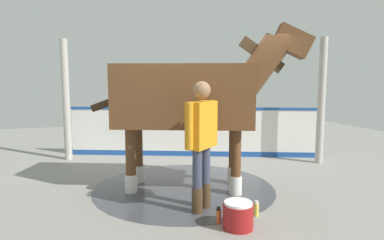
{
  "coord_description": "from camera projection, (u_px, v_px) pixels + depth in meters",
  "views": [
    {
      "loc": [
        -5.49,
        1.59,
        1.8
      ],
      "look_at": [
        -0.76,
        0.24,
        1.2
      ],
      "focal_mm": 31.03,
      "sensor_mm": 36.0,
      "label": 1
    }
  ],
  "objects": [
    {
      "name": "handler",
      "position": [
        202.0,
        136.0,
        4.49
      ],
      "size": [
        0.52,
        0.54,
        1.78
      ],
      "rotation": [
        0.0,
        0.0,
        0.76
      ],
      "color": "#47331E",
      "rests_on": "ground"
    },
    {
      "name": "barrier_wall",
      "position": [
        192.0,
        133.0,
        7.84
      ],
      "size": [
        1.98,
        5.51,
        1.16
      ],
      "color": "white",
      "rests_on": "ground"
    },
    {
      "name": "horse",
      "position": [
        191.0,
        97.0,
        5.38
      ],
      "size": [
        1.66,
        3.44,
        2.68
      ],
      "rotation": [
        0.0,
        0.0,
        -1.9
      ],
      "color": "brown",
      "rests_on": "ground"
    },
    {
      "name": "bottle_spray",
      "position": [
        218.0,
        216.0,
        4.17
      ],
      "size": [
        0.07,
        0.07,
        0.21
      ],
      "color": "#CC5933",
      "rests_on": "ground"
    },
    {
      "name": "bottle_shampoo",
      "position": [
        256.0,
        209.0,
        4.4
      ],
      "size": [
        0.07,
        0.07,
        0.21
      ],
      "color": "#D8CC4C",
      "rests_on": "ground"
    },
    {
      "name": "wash_bucket",
      "position": [
        238.0,
        215.0,
        4.03
      ],
      "size": [
        0.37,
        0.37,
        0.33
      ],
      "color": "maroon",
      "rests_on": "ground"
    },
    {
      "name": "roof_post_near",
      "position": [
        321.0,
        101.0,
        7.09
      ],
      "size": [
        0.16,
        0.16,
        2.69
      ],
      "primitive_type": "cylinder",
      "color": "#B7B2A8",
      "rests_on": "ground"
    },
    {
      "name": "ground_plane",
      "position": [
        194.0,
        182.0,
        5.89
      ],
      "size": [
        16.0,
        16.0,
        0.02
      ],
      "primitive_type": "cube",
      "color": "gray"
    },
    {
      "name": "wet_patch",
      "position": [
        184.0,
        188.0,
        5.57
      ],
      "size": [
        3.01,
        3.01,
        0.0
      ],
      "primitive_type": "cylinder",
      "color": "#42444C",
      "rests_on": "ground"
    },
    {
      "name": "roof_post_far",
      "position": [
        66.0,
        100.0,
        7.41
      ],
      "size": [
        0.16,
        0.16,
        2.69
      ],
      "primitive_type": "cylinder",
      "color": "#B7B2A8",
      "rests_on": "ground"
    }
  ]
}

